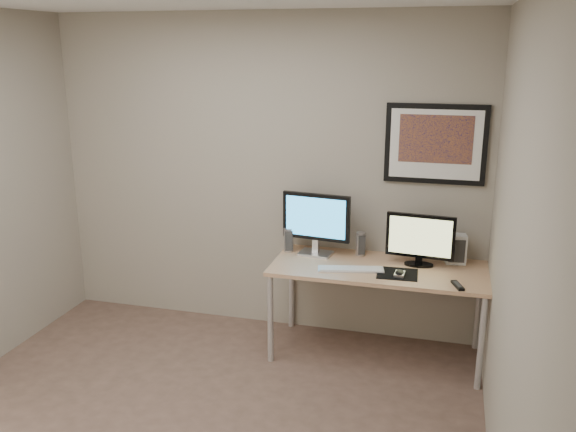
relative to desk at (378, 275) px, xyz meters
name	(u,v)px	position (x,y,z in m)	size (l,w,h in m)	color
room	(204,162)	(-1.00, -0.90, 0.98)	(3.60, 3.60, 3.60)	white
desk	(378,275)	(0.00, 0.00, 0.00)	(1.60, 0.70, 0.73)	#A47C4F
framed_art	(436,144)	(0.35, 0.33, 0.96)	(0.75, 0.04, 0.60)	black
monitor_large	(316,221)	(-0.52, 0.14, 0.34)	(0.55, 0.21, 0.50)	silver
monitor_tv	(420,239)	(0.29, 0.10, 0.28)	(0.51, 0.14, 0.40)	black
speaker_left	(289,240)	(-0.75, 0.17, 0.16)	(0.08, 0.08, 0.20)	silver
speaker_right	(360,244)	(-0.17, 0.23, 0.16)	(0.07, 0.07, 0.19)	silver
keyboard	(351,269)	(-0.19, -0.13, 0.07)	(0.49, 0.13, 0.02)	silver
mousepad	(397,274)	(0.15, -0.12, 0.07)	(0.29, 0.26, 0.00)	black
mouse	(400,273)	(0.17, -0.15, 0.09)	(0.06, 0.11, 0.04)	black
remote	(458,285)	(0.57, -0.26, 0.08)	(0.04, 0.16, 0.02)	black
fan_unit	(456,249)	(0.55, 0.23, 0.18)	(0.15, 0.11, 0.23)	silver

